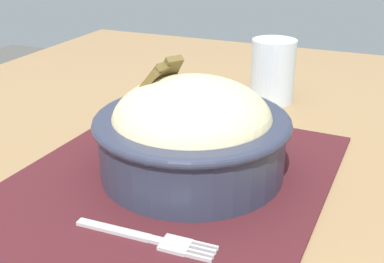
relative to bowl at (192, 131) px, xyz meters
The scene contains 5 objects.
table 0.13m from the bowl, 49.01° to the right, with size 1.37×0.99×0.78m.
placemat 0.07m from the bowl, 23.82° to the right, with size 0.43×0.33×0.00m, color #47191E.
bowl is the anchor object (origin of this frame).
fork 0.14m from the bowl, ahead, with size 0.02×0.14×0.00m.
drinking_glass 0.28m from the bowl, behind, with size 0.07×0.07×0.10m.
Camera 1 is at (0.41, 0.23, 1.04)m, focal length 45.16 mm.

